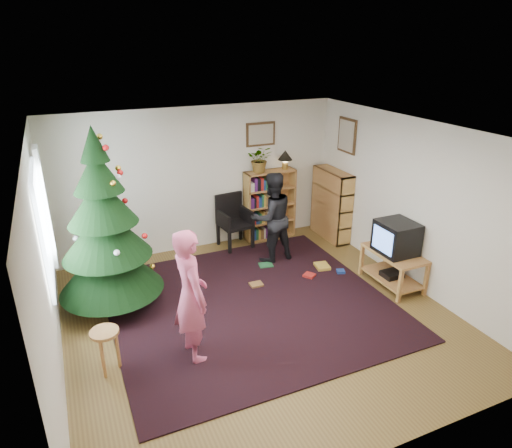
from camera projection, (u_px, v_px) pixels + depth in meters
name	position (u px, v px, depth m)	size (l,w,h in m)	color
floor	(258.00, 315.00, 6.26)	(5.00, 5.00, 0.00)	brown
ceiling	(259.00, 133.00, 5.31)	(5.00, 5.00, 0.00)	white
wall_back	(200.00, 180.00, 7.90)	(5.00, 0.02, 2.50)	silver
wall_front	(385.00, 344.00, 3.67)	(5.00, 0.02, 2.50)	silver
wall_left	(45.00, 270.00, 4.85)	(0.02, 5.00, 2.50)	silver
wall_right	(413.00, 205.00, 6.72)	(0.02, 5.00, 2.50)	silver
rug	(250.00, 304.00, 6.51)	(3.80, 3.60, 0.02)	black
window_pane	(43.00, 228.00, 5.27)	(0.04, 1.20, 1.40)	silver
curtain	(46.00, 208.00, 5.88)	(0.06, 0.35, 1.60)	white
picture_back	(261.00, 134.00, 8.04)	(0.55, 0.03, 0.42)	#4C3319
picture_right	(347.00, 136.00, 7.93)	(0.03, 0.50, 0.60)	#4C3319
christmas_tree	(106.00, 237.00, 6.08)	(1.41, 1.41, 2.56)	#3F2816
bookshelf_back	(270.00, 204.00, 8.47)	(0.95, 0.30, 1.30)	#BB8C42
bookshelf_right	(331.00, 204.00, 8.48)	(0.30, 0.95, 1.30)	#BB8C42
tv_stand	(393.00, 265.00, 6.92)	(0.54, 0.97, 0.55)	#BB8C42
crt_tv	(396.00, 237.00, 6.75)	(0.51, 0.55, 0.48)	black
armchair	(233.00, 218.00, 8.21)	(0.57, 0.58, 0.95)	black
stool	(105.00, 340.00, 5.08)	(0.32, 0.32, 0.54)	#BB8C42
person_standing	(191.00, 296.00, 5.19)	(0.60, 0.39, 1.63)	#C95074
person_by_chair	(272.00, 218.00, 7.55)	(0.75, 0.58, 1.54)	black
potted_plant	(260.00, 159.00, 8.06)	(0.43, 0.37, 0.48)	gray
table_lamp	(285.00, 156.00, 8.25)	(0.26, 0.26, 0.35)	#A57F33
floor_clutter	(299.00, 272.00, 7.33)	(1.61, 0.92, 0.08)	#A51E19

